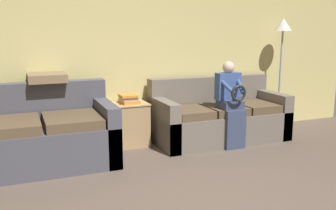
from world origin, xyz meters
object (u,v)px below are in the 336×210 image
Objects in this scene: couch_side at (42,136)px; book_stack at (129,99)px; floor_lamp at (282,39)px; couch_main at (218,118)px; side_shelf at (129,124)px; throw_pillow at (47,78)px; child_left_seated at (231,101)px.

book_stack is (1.16, 0.36, 0.31)m from couch_side.
floor_lamp is (2.48, -0.03, 0.78)m from book_stack.
couch_side is at bearing -174.90° from floor_lamp.
book_stack is 0.18× the size of floor_lamp.
side_shelf is at bearing 170.54° from couch_main.
throw_pillow reaches higher than book_stack.
couch_side reaches higher than couch_main.
book_stack is (0.01, 0.00, 0.34)m from side_shelf.
side_shelf is (-1.28, 0.21, -0.02)m from couch_main.
book_stack is at bearing 170.34° from couch_main.
child_left_seated is 1.95× the size of side_shelf.
child_left_seated is (2.41, -0.22, 0.28)m from couch_side.
couch_side is at bearing -109.02° from throw_pillow.
couch_main is 4.21× the size of throw_pillow.
floor_lamp is (3.64, 0.32, 1.08)m from couch_side.
child_left_seated reaches higher than side_shelf.
side_shelf is at bearing 179.37° from floor_lamp.
child_left_seated is at bearing -156.14° from floor_lamp.
couch_side is 0.94× the size of floor_lamp.
couch_main reaches higher than book_stack.
floor_lamp reaches higher than couch_side.
side_shelf is 1.86× the size of book_stack.
child_left_seated is 1.42m from side_shelf.
child_left_seated is 2.55× the size of throw_pillow.
couch_side reaches higher than side_shelf.
couch_main is at bearing -9.66° from book_stack.
couch_side reaches higher than book_stack.
couch_side is 0.75m from throw_pillow.
throw_pillow reaches higher than side_shelf.
floor_lamp is (2.49, -0.03, 1.12)m from side_shelf.
child_left_seated is at bearing -24.49° from book_stack.
child_left_seated reaches higher than couch_side.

